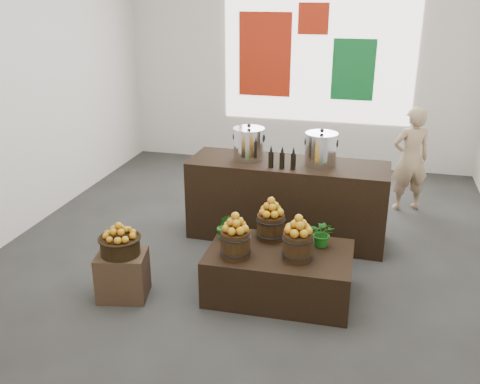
% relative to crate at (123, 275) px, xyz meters
% --- Properties ---
extents(ground, '(7.00, 7.00, 0.00)m').
position_rel_crate_xyz_m(ground, '(1.05, 1.36, -0.24)').
color(ground, '#353533').
rests_on(ground, ground).
extents(back_wall, '(6.00, 0.04, 4.00)m').
position_rel_crate_xyz_m(back_wall, '(1.05, 4.86, 1.76)').
color(back_wall, silver).
rests_on(back_wall, ground).
extents(back_opening, '(3.20, 0.02, 2.40)m').
position_rel_crate_xyz_m(back_opening, '(1.35, 4.84, 1.76)').
color(back_opening, white).
rests_on(back_opening, back_wall).
extents(deco_red_left, '(0.90, 0.04, 1.40)m').
position_rel_crate_xyz_m(deco_red_left, '(0.45, 4.83, 1.66)').
color(deco_red_left, '#B0230D').
rests_on(deco_red_left, back_wall).
extents(deco_green_right, '(0.70, 0.04, 1.00)m').
position_rel_crate_xyz_m(deco_green_right, '(1.95, 4.83, 1.46)').
color(deco_green_right, '#0F6628').
rests_on(deco_green_right, back_wall).
extents(deco_red_upper, '(0.50, 0.04, 0.50)m').
position_rel_crate_xyz_m(deco_red_upper, '(1.25, 4.83, 2.26)').
color(deco_red_upper, '#B0230D').
rests_on(deco_red_upper, back_wall).
extents(crate, '(0.56, 0.50, 0.49)m').
position_rel_crate_xyz_m(crate, '(0.00, 0.00, 0.00)').
color(crate, brown).
rests_on(crate, ground).
extents(wicker_basket, '(0.39, 0.39, 0.18)m').
position_rel_crate_xyz_m(wicker_basket, '(0.00, 0.00, 0.33)').
color(wicker_basket, black).
rests_on(wicker_basket, crate).
extents(apples_in_basket, '(0.31, 0.31, 0.16)m').
position_rel_crate_xyz_m(apples_in_basket, '(0.00, 0.00, 0.50)').
color(apples_in_basket, '#9D0507').
rests_on(apples_in_basket, wicker_basket).
extents(display_table, '(1.47, 0.92, 0.50)m').
position_rel_crate_xyz_m(display_table, '(1.54, 0.42, 0.01)').
color(display_table, black).
rests_on(display_table, ground).
extents(apple_bucket_front_left, '(0.29, 0.29, 0.27)m').
position_rel_crate_xyz_m(apple_bucket_front_left, '(1.13, 0.22, 0.39)').
color(apple_bucket_front_left, '#341F0E').
rests_on(apple_bucket_front_left, display_table).
extents(apples_in_bucket_front_left, '(0.22, 0.22, 0.20)m').
position_rel_crate_xyz_m(apples_in_bucket_front_left, '(1.13, 0.22, 0.62)').
color(apples_in_bucket_front_left, '#9D0507').
rests_on(apples_in_bucket_front_left, apple_bucket_front_left).
extents(apple_bucket_front_right, '(0.29, 0.29, 0.27)m').
position_rel_crate_xyz_m(apple_bucket_front_right, '(1.73, 0.31, 0.39)').
color(apple_bucket_front_right, '#341F0E').
rests_on(apple_bucket_front_right, display_table).
extents(apples_in_bucket_front_right, '(0.22, 0.22, 0.20)m').
position_rel_crate_xyz_m(apples_in_bucket_front_right, '(1.73, 0.31, 0.62)').
color(apples_in_bucket_front_right, '#9D0507').
rests_on(apples_in_bucket_front_right, apple_bucket_front_right).
extents(apple_bucket_rear, '(0.29, 0.29, 0.27)m').
position_rel_crate_xyz_m(apple_bucket_rear, '(1.39, 0.69, 0.39)').
color(apple_bucket_rear, '#341F0E').
rests_on(apple_bucket_rear, display_table).
extents(apples_in_bucket_rear, '(0.22, 0.22, 0.20)m').
position_rel_crate_xyz_m(apples_in_bucket_rear, '(1.39, 0.69, 0.62)').
color(apples_in_bucket_rear, '#9D0507').
rests_on(apples_in_bucket_rear, apple_bucket_rear).
extents(herb_garnish_right, '(0.30, 0.28, 0.30)m').
position_rel_crate_xyz_m(herb_garnish_right, '(1.94, 0.64, 0.41)').
color(herb_garnish_right, '#155F14').
rests_on(herb_garnish_right, display_table).
extents(herb_garnish_left, '(0.18, 0.16, 0.28)m').
position_rel_crate_xyz_m(herb_garnish_left, '(0.92, 0.57, 0.40)').
color(herb_garnish_left, '#155F14').
rests_on(herb_garnish_left, display_table).
extents(counter, '(2.44, 0.81, 0.99)m').
position_rel_crate_xyz_m(counter, '(1.38, 1.81, 0.25)').
color(counter, black).
rests_on(counter, ground).
extents(stock_pot_left, '(0.38, 0.38, 0.38)m').
position_rel_crate_xyz_m(stock_pot_left, '(0.89, 1.82, 0.94)').
color(stock_pot_left, silver).
rests_on(stock_pot_left, counter).
extents(stock_pot_center, '(0.38, 0.38, 0.38)m').
position_rel_crate_xyz_m(stock_pot_center, '(1.77, 1.80, 0.94)').
color(stock_pot_center, silver).
rests_on(stock_pot_center, counter).
extents(oil_cruets, '(0.27, 0.07, 0.28)m').
position_rel_crate_xyz_m(oil_cruets, '(1.38, 1.57, 0.89)').
color(oil_cruets, black).
rests_on(oil_cruets, counter).
extents(shopper, '(0.64, 0.53, 1.49)m').
position_rel_crate_xyz_m(shopper, '(2.89, 3.13, 0.50)').
color(shopper, tan).
rests_on(shopper, ground).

